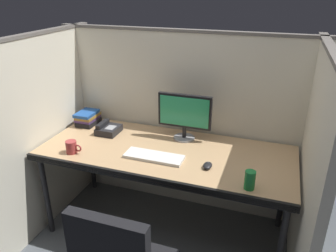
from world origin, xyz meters
The scene contains 11 objects.
cubicle_partition_rear centered at (0.00, 0.74, 0.79)m, with size 2.21×0.06×1.57m.
cubicle_partition_left centered at (-0.99, 0.20, 0.79)m, with size 0.06×1.41×1.57m.
cubicle_partition_right centered at (0.99, 0.20, 0.79)m, with size 0.06×1.41×1.57m.
desk centered at (0.00, 0.29, 0.69)m, with size 1.90×0.80×0.74m.
monitor_center centered at (0.07, 0.54, 0.96)m, with size 0.43×0.17×0.37m.
keyboard_main centered at (-0.04, 0.16, 0.75)m, with size 0.43×0.15×0.02m, color silver.
computer_mouse centered at (0.35, 0.15, 0.76)m, with size 0.06×0.10×0.04m.
coffee_mug centered at (-0.64, 0.04, 0.79)m, with size 0.13×0.08×0.09m.
soda_can centered at (0.65, -0.01, 0.80)m, with size 0.07×0.07×0.12m, color #197233.
book_stack centered at (-0.83, 0.55, 0.80)m, with size 0.16×0.22×0.11m.
desk_phone centered at (-0.56, 0.44, 0.77)m, with size 0.17×0.19×0.09m.
Camera 1 is at (0.74, -1.78, 1.91)m, focal length 35.25 mm.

